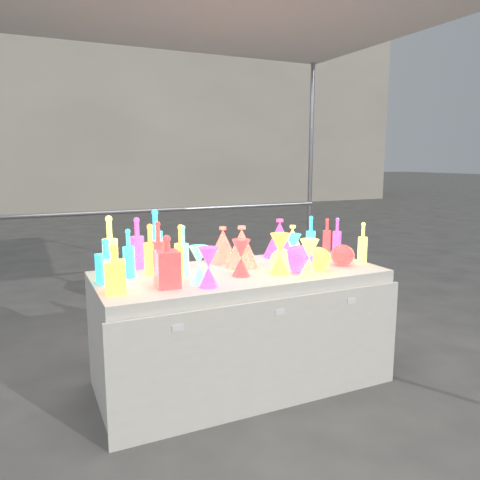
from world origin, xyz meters
name	(u,v)px	position (x,y,z in m)	size (l,w,h in m)	color
ground	(240,381)	(0.00, 0.00, 0.00)	(80.00, 80.00, 0.00)	slate
display_table	(241,328)	(0.00, -0.01, 0.37)	(1.84, 0.83, 0.75)	silver
background_building	(177,115)	(4.00, 14.00, 3.00)	(14.00, 6.00, 6.00)	#BCB19C
cardboard_box_closed	(129,281)	(-0.25, 2.26, 0.17)	(0.47, 0.34, 0.34)	#9F6E48
cardboard_box_flat	(205,289)	(0.55, 2.09, 0.03)	(0.68, 0.48, 0.06)	#9F6E48
bottle_0	(151,249)	(-0.54, 0.14, 0.91)	(0.08, 0.08, 0.32)	#EE1640
bottle_1	(156,239)	(-0.47, 0.28, 0.94)	(0.09, 0.09, 0.39)	#25971B
bottle_2	(158,248)	(-0.49, 0.12, 0.92)	(0.07, 0.07, 0.33)	orange
bottle_3	(137,243)	(-0.57, 0.35, 0.92)	(0.09, 0.09, 0.33)	#1C5EA8
bottle_4	(110,248)	(-0.78, 0.14, 0.94)	(0.09, 0.09, 0.38)	teal
bottle_5	(183,251)	(-0.36, 0.03, 0.91)	(0.07, 0.07, 0.31)	#A72153
bottle_6	(181,250)	(-0.38, 0.04, 0.91)	(0.08, 0.08, 0.32)	#EE1640
bottle_7	(129,253)	(-0.67, 0.13, 0.90)	(0.07, 0.07, 0.30)	#25971B
decanter_0	(115,269)	(-0.81, -0.18, 0.88)	(0.11, 0.11, 0.27)	#EE1640
decanter_1	(167,261)	(-0.53, -0.18, 0.90)	(0.12, 0.12, 0.29)	orange
decanter_2	(107,261)	(-0.81, 0.06, 0.88)	(0.10, 0.10, 0.26)	#25971B
hourglass_0	(241,258)	(-0.05, -0.12, 0.86)	(0.11, 0.11, 0.23)	orange
hourglass_1	(208,267)	(-0.32, -0.27, 0.86)	(0.11, 0.11, 0.22)	#1C5EA8
hourglass_2	(309,258)	(0.32, -0.31, 0.86)	(0.11, 0.11, 0.23)	teal
hourglass_3	(199,265)	(-0.34, -0.18, 0.86)	(0.11, 0.11, 0.22)	#A72153
hourglass_4	(280,254)	(0.19, -0.17, 0.88)	(0.13, 0.13, 0.25)	#EE1640
hourglass_5	(293,250)	(0.39, 0.00, 0.86)	(0.11, 0.11, 0.21)	#25971B
globe_0	(318,260)	(0.46, -0.19, 0.82)	(0.17, 0.17, 0.13)	#EE1640
globe_1	(283,262)	(0.24, -0.12, 0.81)	(0.16, 0.16, 0.13)	teal
globe_2	(342,256)	(0.69, -0.15, 0.81)	(0.16, 0.16, 0.12)	orange
globe_3	(298,260)	(0.32, -0.17, 0.83)	(0.19, 0.19, 0.15)	#1C5EA8
lampshade_0	(242,247)	(0.06, 0.10, 0.89)	(0.23, 0.23, 0.27)	yellow
lampshade_1	(223,245)	(0.00, 0.28, 0.87)	(0.21, 0.21, 0.25)	yellow
lampshade_2	(280,238)	(0.45, 0.28, 0.89)	(0.23, 0.23, 0.28)	#1C5EA8
lampshade_3	(292,240)	(0.55, 0.28, 0.86)	(0.19, 0.19, 0.23)	teal
bottle_8	(311,237)	(0.64, 0.16, 0.90)	(0.07, 0.07, 0.30)	#25971B
bottle_9	(327,235)	(0.86, 0.28, 0.88)	(0.06, 0.06, 0.26)	orange
bottle_10	(337,236)	(0.86, 0.15, 0.89)	(0.06, 0.06, 0.28)	#1C5EA8
bottle_11	(363,243)	(0.86, -0.14, 0.89)	(0.06, 0.06, 0.28)	teal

